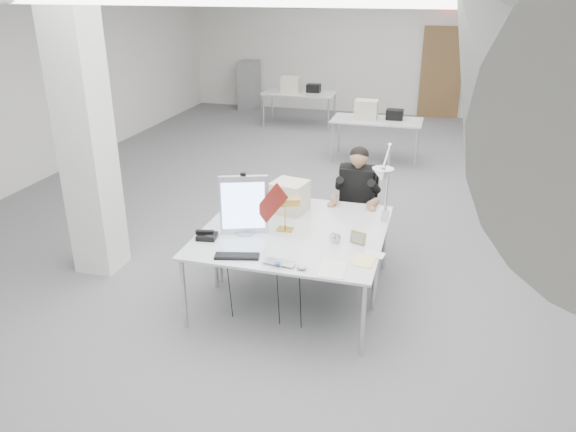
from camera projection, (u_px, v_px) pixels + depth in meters
name	position (u px, v px, depth m)	size (l,w,h in m)	color
room_shell	(341.00, 96.00, 7.19)	(10.04, 14.04, 3.24)	#5D5D60
desk_main	(281.00, 250.00, 5.23)	(1.80, 0.90, 0.03)	silver
desk_second	(305.00, 214.00, 6.03)	(1.80, 0.90, 0.03)	silver
bg_desk_a	(377.00, 120.00, 10.07)	(1.60, 0.80, 0.03)	silver
bg_desk_b	(299.00, 93.00, 12.51)	(1.60, 0.80, 0.03)	silver
filing_cabinet	(249.00, 85.00, 14.28)	(0.45, 0.55, 1.20)	gray
office_chair	(357.00, 209.00, 6.62)	(0.56, 0.56, 1.14)	black
seated_person	(358.00, 184.00, 6.45)	(0.44, 0.54, 0.82)	black
monitor	(244.00, 205.00, 5.45)	(0.48, 0.05, 0.59)	silver
pennant	(271.00, 203.00, 5.33)	(0.43, 0.01, 0.18)	#65140D
keyboard	(237.00, 256.00, 5.07)	(0.40, 0.13, 0.02)	black
laptop	(277.00, 265.00, 4.91)	(0.29, 0.19, 0.02)	silver
mouse	(302.00, 268.00, 4.85)	(0.09, 0.06, 0.04)	#A7A7AC
bankers_lamp	(285.00, 213.00, 5.55)	(0.33, 0.13, 0.37)	gold
desk_phone	(207.00, 236.00, 5.43)	(0.18, 0.17, 0.05)	black
picture_frame_left	(231.00, 225.00, 5.60)	(0.13, 0.01, 0.10)	#A17145
picture_frame_right	(358.00, 238.00, 5.31)	(0.16, 0.01, 0.12)	#A38846
desk_clock	(335.00, 238.00, 5.34)	(0.11, 0.11, 0.03)	#B6B5BA
paper_stack_a	(332.00, 269.00, 4.86)	(0.23, 0.32, 0.01)	white
paper_stack_b	(364.00, 261.00, 5.00)	(0.18, 0.24, 0.01)	#FFE998
paper_stack_c	(374.00, 254.00, 5.12)	(0.19, 0.13, 0.01)	white
beige_monitor	(290.00, 196.00, 6.03)	(0.35, 0.33, 0.33)	beige
architect_lamp	(385.00, 185.00, 5.46)	(0.25, 0.73, 0.94)	silver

